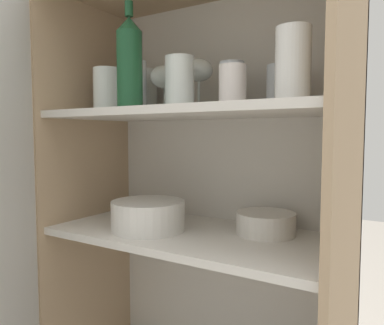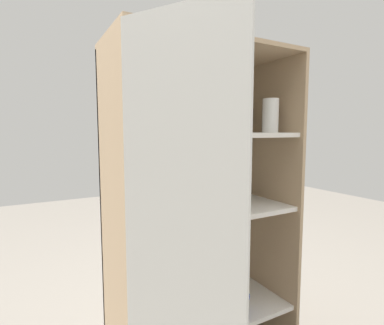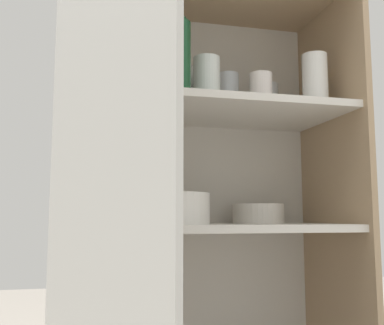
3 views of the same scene
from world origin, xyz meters
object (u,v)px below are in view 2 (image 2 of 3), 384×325
at_px(plate_stack_white, 186,205).
at_px(mixing_bowl_large, 227,194).
at_px(wine_bottle, 195,102).
at_px(coffee_mug_primary, 235,302).

height_order(plate_stack_white, mixing_bowl_large, plate_stack_white).
bearing_deg(wine_bottle, mixing_bowl_large, 34.51).
distance_m(plate_stack_white, mixing_bowl_large, 0.32).
bearing_deg(mixing_bowl_large, plate_stack_white, -156.54).
bearing_deg(coffee_mug_primary, mixing_bowl_large, 67.87).
bearing_deg(plate_stack_white, coffee_mug_primary, -9.62).
distance_m(plate_stack_white, coffee_mug_primary, 0.51).
xyz_separation_m(mixing_bowl_large, coffee_mug_primary, (-0.07, -0.16, -0.45)).
relative_size(plate_stack_white, mixing_bowl_large, 1.30).
xyz_separation_m(wine_bottle, coffee_mug_primary, (0.22, 0.03, -0.86)).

